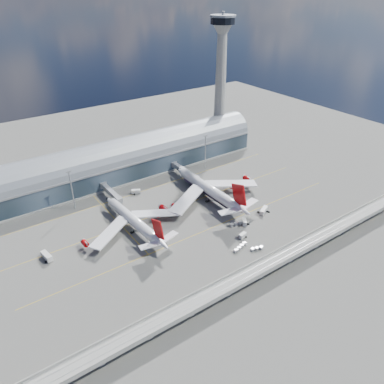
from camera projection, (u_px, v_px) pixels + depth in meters
ground at (193, 223)px, 216.22m from camera, size 500.00×500.00×0.00m
taxi_lines at (172, 207)px, 231.94m from camera, size 200.00×80.12×0.01m
terminal at (130, 159)px, 266.07m from camera, size 200.00×30.00×28.00m
control_tower at (221, 84)px, 292.24m from camera, size 19.00×19.00×103.00m
guideway at (261, 268)px, 174.50m from camera, size 220.00×8.50×7.20m
floodlight_mast_left at (72, 189)px, 223.58m from camera, size 3.00×0.70×25.70m
floodlight_mast_right at (205, 151)px, 273.61m from camera, size 3.00×0.70×25.70m
airliner_left at (135, 222)px, 207.70m from camera, size 61.08×64.18×19.55m
airliner_right at (210, 190)px, 237.38m from camera, size 70.54×73.70×23.46m
jet_bridge_left at (110, 192)px, 237.94m from camera, size 4.40×28.00×7.25m
jet_bridge_right at (184, 171)px, 264.18m from camera, size 4.40×32.00×7.25m
service_truck_0 at (47, 256)px, 187.64m from camera, size 3.88×8.32×3.32m
service_truck_1 at (243, 236)px, 203.48m from camera, size 4.95×3.06×2.67m
service_truck_2 at (264, 210)px, 225.24m from camera, size 8.37×5.78×2.97m
service_truck_3 at (244, 222)px, 214.70m from camera, size 5.13×5.85×2.74m
service_truck_4 at (204, 191)px, 245.93m from camera, size 3.17×5.56×3.07m
service_truck_5 at (136, 191)px, 245.66m from camera, size 6.13×4.58×2.78m
cargo_train_0 at (240, 247)px, 195.36m from camera, size 10.08×4.11×1.67m
cargo_train_1 at (257, 249)px, 194.39m from camera, size 7.24×3.60×1.59m
cargo_train_2 at (236, 224)px, 213.82m from camera, size 8.41×3.47×1.84m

